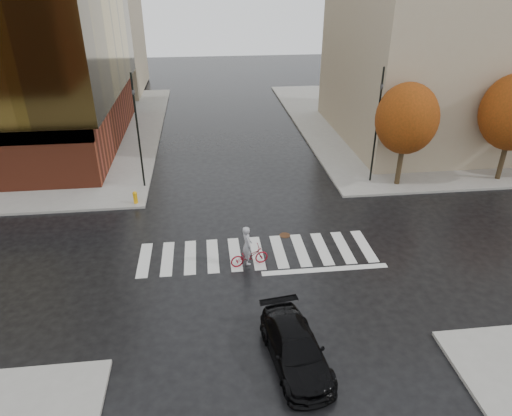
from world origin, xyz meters
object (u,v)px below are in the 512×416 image
Objects in this scene: traffic_light_ne at (378,119)px; cyclist at (248,252)px; sedan at (296,348)px; fire_hydrant at (135,197)px; traffic_light_nw at (137,125)px.

cyclist is at bearing 38.01° from traffic_light_ne.
sedan is 6.33m from cyclist.
fire_hydrant is (-7.06, 13.22, -0.07)m from sedan.
sedan is 0.62× the size of traffic_light_nw.
cyclist is at bearing 91.46° from sedan.
fire_hydrant is at bearing -5.61° from traffic_light_nw.
fire_hydrant is at bearing 0.37° from traffic_light_ne.
traffic_light_ne is at bearing 86.98° from traffic_light_nw.
traffic_light_nw is at bearing 20.12° from cyclist.
traffic_light_ne reaches higher than traffic_light_nw.
traffic_light_nw is 14.76m from traffic_light_ne.
sedan is 17.20m from traffic_light_ne.
sedan is 17.48m from traffic_light_nw.
sedan is at bearing -61.88° from fire_hydrant.
sedan is at bearing 56.11° from traffic_light_ne.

